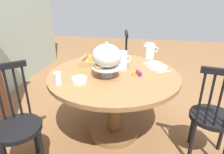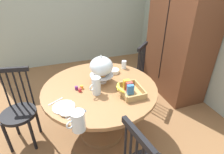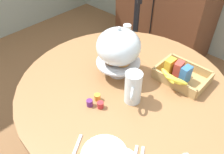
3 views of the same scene
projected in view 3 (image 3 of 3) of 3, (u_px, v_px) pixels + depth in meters
ground_plane at (120, 146)px, 1.93m from camera, size 10.00×10.00×0.00m
dining_table at (123, 105)px, 1.55m from camera, size 1.32×1.32×0.74m
windsor_chair_near_window at (121, 41)px, 2.34m from camera, size 0.47×0.47×0.97m
pastry_stand_with_dome at (119, 48)px, 1.37m from camera, size 0.28×0.28×0.34m
milk_pitcher at (133, 89)px, 1.26m from camera, size 0.12×0.16×0.20m
cereal_basket at (180, 75)px, 1.42m from camera, size 0.32×0.30×0.12m
cereal_bowl at (119, 47)px, 1.70m from camera, size 0.14×0.14×0.04m
drinking_glass at (127, 31)px, 1.81m from camera, size 0.06×0.06×0.11m
jam_jar_strawberry at (100, 105)px, 1.26m from camera, size 0.04×0.04×0.04m
jam_jar_apricot at (98, 97)px, 1.31m from camera, size 0.04×0.04×0.04m
jam_jar_grape at (90, 103)px, 1.27m from camera, size 0.04×0.04×0.04m
soup_spoon at (75, 150)px, 1.07m from camera, size 0.10×0.15×0.01m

